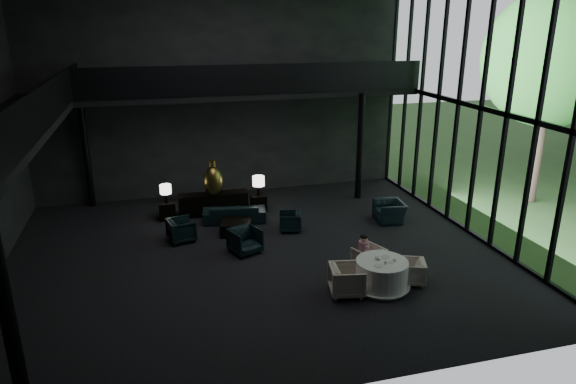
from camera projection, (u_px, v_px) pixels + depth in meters
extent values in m
cube|color=black|center=(257.00, 255.00, 14.94)|extent=(14.00, 12.00, 0.02)
cube|color=black|center=(222.00, 90.00, 19.16)|extent=(14.00, 0.04, 8.00)
cube|color=black|center=(328.00, 186.00, 8.18)|extent=(14.00, 0.04, 8.00)
cube|color=black|center=(6.00, 131.00, 12.20)|extent=(2.00, 12.00, 0.25)
cube|color=black|center=(254.00, 93.00, 18.49)|extent=(12.00, 2.00, 0.25)
cube|color=black|center=(48.00, 104.00, 12.25)|extent=(0.06, 12.00, 1.00)
cube|color=black|center=(259.00, 79.00, 17.39)|extent=(12.00, 0.06, 1.00)
cylinder|color=black|center=(10.00, 330.00, 7.86)|extent=(0.24, 0.24, 4.00)
cylinder|color=black|center=(86.00, 153.00, 18.30)|extent=(0.24, 0.24, 4.00)
cylinder|color=black|center=(360.00, 147.00, 19.15)|extent=(0.24, 0.24, 4.00)
cylinder|color=#382D23|center=(540.00, 137.00, 18.69)|extent=(0.36, 0.36, 4.90)
sphere|color=#2B5E21|center=(553.00, 58.00, 17.80)|extent=(4.80, 4.80, 4.80)
cube|color=black|center=(214.00, 204.00, 18.00)|extent=(2.40, 0.55, 0.76)
ellipsoid|color=#9A5F2C|center=(213.00, 181.00, 17.51)|extent=(0.67, 0.67, 1.04)
cylinder|color=#9A5F2C|center=(212.00, 163.00, 17.31)|extent=(0.23, 0.23, 0.21)
cube|color=black|center=(167.00, 210.00, 17.60)|extent=(0.55, 0.55, 0.60)
cylinder|color=black|center=(166.00, 198.00, 17.38)|extent=(0.12, 0.12, 0.34)
cylinder|color=white|center=(166.00, 189.00, 17.27)|extent=(0.38, 0.38, 0.31)
cube|color=black|center=(258.00, 202.00, 18.39)|extent=(0.53, 0.53, 0.58)
cylinder|color=black|center=(259.00, 191.00, 18.16)|extent=(0.13, 0.13, 0.37)
cylinder|color=white|center=(258.00, 181.00, 18.04)|extent=(0.43, 0.43, 0.34)
imported|color=black|center=(234.00, 210.00, 17.32)|extent=(2.20, 0.94, 0.83)
imported|color=black|center=(181.00, 229.00, 15.78)|extent=(0.89, 0.93, 0.80)
imported|color=black|center=(290.00, 222.00, 16.58)|extent=(0.68, 0.71, 0.61)
imported|color=black|center=(245.00, 239.00, 14.99)|extent=(1.08, 1.05, 0.87)
imported|color=black|center=(390.00, 209.00, 17.35)|extent=(0.76, 1.08, 0.89)
cube|color=black|center=(236.00, 227.00, 16.41)|extent=(1.15, 1.15, 0.42)
cylinder|color=white|center=(381.00, 274.00, 13.01)|extent=(1.32, 1.32, 0.75)
cone|color=white|center=(381.00, 286.00, 13.12)|extent=(1.49, 1.49, 0.10)
imported|color=beige|center=(369.00, 258.00, 13.93)|extent=(0.88, 0.86, 0.71)
imported|color=beige|center=(411.00, 272.00, 13.28)|extent=(0.75, 0.77, 0.63)
imported|color=#B9B2A9|center=(347.00, 277.00, 12.70)|extent=(0.96, 1.01, 0.90)
cylinder|color=#E9A0B3|center=(364.00, 248.00, 13.85)|extent=(0.29, 0.29, 0.41)
sphere|color=#D8A884|center=(364.00, 238.00, 13.75)|extent=(0.20, 0.20, 0.20)
ellipsoid|color=black|center=(364.00, 237.00, 13.74)|extent=(0.21, 0.21, 0.14)
cylinder|color=white|center=(379.00, 266.00, 12.63)|extent=(0.22, 0.22, 0.01)
cylinder|color=white|center=(385.00, 257.00, 13.10)|extent=(0.27, 0.27, 0.02)
cylinder|color=white|center=(391.00, 262.00, 12.83)|extent=(0.20, 0.20, 0.01)
cylinder|color=white|center=(395.00, 259.00, 12.88)|extent=(0.09, 0.09, 0.07)
ellipsoid|color=white|center=(378.00, 258.00, 12.97)|extent=(0.16, 0.16, 0.08)
cylinder|color=#99999E|center=(386.00, 263.00, 12.72)|extent=(0.08, 0.08, 0.08)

